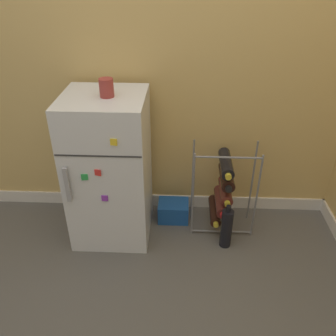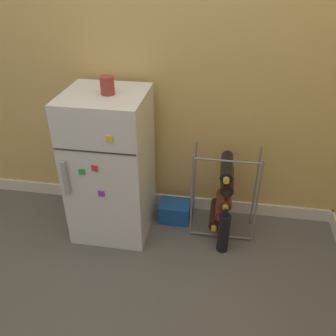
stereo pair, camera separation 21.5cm
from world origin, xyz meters
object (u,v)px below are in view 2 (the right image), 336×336
Objects in this scene: wine_rack at (224,192)px; soda_box at (175,211)px; mini_fridge at (111,166)px; fridge_top_cup at (107,85)px; loose_bottle_floor at (224,232)px.

wine_rack is 2.91× the size of soda_box.
fridge_top_cup reaches higher than mini_fridge.
loose_bottle_floor is at bearing -83.99° from wine_rack.
wine_rack is 1.96× the size of loose_bottle_floor.
soda_box is (0.38, 0.12, -0.40)m from mini_fridge.
mini_fridge is 0.80m from loose_bottle_floor.
fridge_top_cup is 1.09m from loose_bottle_floor.
wine_rack is 0.25m from loose_bottle_floor.
fridge_top_cup is at bearing 170.67° from loose_bottle_floor.
soda_box is 0.42m from loose_bottle_floor.
soda_box is at bearing 17.52° from mini_fridge.
mini_fridge is 9.50× the size of fridge_top_cup.
fridge_top_cup reaches higher than loose_bottle_floor.
fridge_top_cup is at bearing -20.38° from mini_fridge.
mini_fridge is 0.72m from wine_rack.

